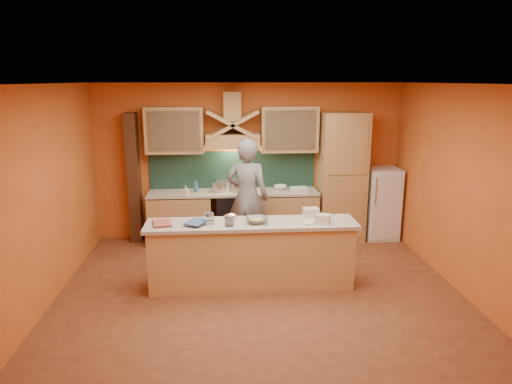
{
  "coord_description": "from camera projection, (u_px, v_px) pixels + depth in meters",
  "views": [
    {
      "loc": [
        -0.48,
        -5.66,
        2.85
      ],
      "look_at": [
        0.01,
        0.9,
        1.22
      ],
      "focal_mm": 32.0,
      "sensor_mm": 36.0,
      "label": 1
    }
  ],
  "objects": [
    {
      "name": "hood_chimney",
      "position": [
        232.0,
        106.0,
        7.88
      ],
      "size": [
        0.3,
        0.3,
        0.5
      ],
      "primitive_type": "cube",
      "color": "tan",
      "rests_on": "wall_back"
    },
    {
      "name": "counter_top",
      "position": [
        233.0,
        192.0,
        8.09
      ],
      "size": [
        3.0,
        0.62,
        0.04
      ],
      "primitive_type": "cube",
      "color": "beige",
      "rests_on": "base_cabinet_left"
    },
    {
      "name": "mixing_bowl",
      "position": [
        257.0,
        220.0,
        6.22
      ],
      "size": [
        0.33,
        0.33,
        0.07
      ],
      "primitive_type": "imported",
      "rotation": [
        0.0,
        0.0,
        0.1
      ],
      "color": "silver",
      "rests_on": "island_top"
    },
    {
      "name": "cloth",
      "position": [
        311.0,
        222.0,
        6.26
      ],
      "size": [
        0.33,
        0.3,
        0.02
      ],
      "primitive_type": "cube",
      "rotation": [
        0.0,
        0.0,
        0.46
      ],
      "color": "beige",
      "rests_on": "island_top"
    },
    {
      "name": "wall_front",
      "position": [
        288.0,
        277.0,
        3.44
      ],
      "size": [
        5.5,
        0.02,
        2.8
      ],
      "primitive_type": "cube",
      "color": "orange",
      "rests_on": "floor"
    },
    {
      "name": "jar_small",
      "position": [
        229.0,
        221.0,
        6.09
      ],
      "size": [
        0.16,
        0.16,
        0.15
      ],
      "primitive_type": "cylinder",
      "rotation": [
        0.0,
        0.0,
        0.36
      ],
      "color": "white",
      "rests_on": "island_top"
    },
    {
      "name": "pantry_column",
      "position": [
        342.0,
        177.0,
        8.17
      ],
      "size": [
        0.8,
        0.6,
        2.3
      ],
      "primitive_type": "cube",
      "color": "tan",
      "rests_on": "floor"
    },
    {
      "name": "bowl_back",
      "position": [
        280.0,
        187.0,
        8.24
      ],
      "size": [
        0.29,
        0.29,
        0.07
      ],
      "primitive_type": "imported",
      "rotation": [
        0.0,
        0.0,
        0.3
      ],
      "color": "white",
      "rests_on": "counter_top"
    },
    {
      "name": "island_top",
      "position": [
        251.0,
        224.0,
        6.26
      ],
      "size": [
        2.9,
        0.62,
        0.05
      ],
      "primitive_type": "cube",
      "color": "beige",
      "rests_on": "island_body"
    },
    {
      "name": "base_cabinet_left",
      "position": [
        180.0,
        219.0,
        8.14
      ],
      "size": [
        1.1,
        0.6,
        0.86
      ],
      "primitive_type": "cube",
      "color": "tan",
      "rests_on": "floor"
    },
    {
      "name": "book_lower",
      "position": [
        153.0,
        224.0,
        6.13
      ],
      "size": [
        0.3,
        0.37,
        0.03
      ],
      "primitive_type": "imported",
      "rotation": [
        0.0,
        0.0,
        0.21
      ],
      "color": "#AA4D3C",
      "rests_on": "island_top"
    },
    {
      "name": "stove",
      "position": [
        234.0,
        217.0,
        8.2
      ],
      "size": [
        0.6,
        0.58,
        0.9
      ],
      "primitive_type": "cube",
      "color": "black",
      "rests_on": "floor"
    },
    {
      "name": "floor",
      "position": [
        260.0,
        295.0,
        6.2
      ],
      "size": [
        5.5,
        5.0,
        0.01
      ],
      "primitive_type": "cube",
      "color": "brown",
      "rests_on": "ground"
    },
    {
      "name": "ceiling",
      "position": [
        261.0,
        84.0,
        5.53
      ],
      "size": [
        5.5,
        5.0,
        0.01
      ],
      "primitive_type": "cube",
      "color": "white",
      "rests_on": "wall_back"
    },
    {
      "name": "dish_rack",
      "position": [
        299.0,
        190.0,
        7.97
      ],
      "size": [
        0.29,
        0.24,
        0.1
      ],
      "primitive_type": "cube",
      "rotation": [
        0.0,
        0.0,
        0.06
      ],
      "color": "white",
      "rests_on": "counter_top"
    },
    {
      "name": "island_body",
      "position": [
        251.0,
        257.0,
        6.38
      ],
      "size": [
        2.8,
        0.55,
        0.88
      ],
      "primitive_type": "cube",
      "color": "#DCB370",
      "rests_on": "floor"
    },
    {
      "name": "book_upper",
      "position": [
        189.0,
        221.0,
        6.19
      ],
      "size": [
        0.36,
        0.39,
        0.02
      ],
      "primitive_type": "imported",
      "rotation": [
        0.0,
        0.0,
        -0.49
      ],
      "color": "#3F5D8B",
      "rests_on": "island_top"
    },
    {
      "name": "grocery_bag_a",
      "position": [
        311.0,
        213.0,
        6.45
      ],
      "size": [
        0.22,
        0.18,
        0.14
      ],
      "primitive_type": "cube",
      "rotation": [
        0.0,
        0.0,
        0.05
      ],
      "color": "beige",
      "rests_on": "island_top"
    },
    {
      "name": "upper_cabinet_right",
      "position": [
        289.0,
        129.0,
        8.02
      ],
      "size": [
        1.0,
        0.35,
        0.8
      ],
      "primitive_type": "cube",
      "color": "tan",
      "rests_on": "wall_back"
    },
    {
      "name": "wall_back",
      "position": [
        249.0,
        162.0,
        8.28
      ],
      "size": [
        5.5,
        0.02,
        2.8
      ],
      "primitive_type": "cube",
      "color": "orange",
      "rests_on": "floor"
    },
    {
      "name": "fridge",
      "position": [
        381.0,
        203.0,
        8.35
      ],
      "size": [
        0.58,
        0.6,
        1.3
      ],
      "primitive_type": "cube",
      "color": "white",
      "rests_on": "floor"
    },
    {
      "name": "pot_large",
      "position": [
        219.0,
        188.0,
        8.07
      ],
      "size": [
        0.28,
        0.28,
        0.15
      ],
      "primitive_type": "cylinder",
      "rotation": [
        0.0,
        0.0,
        -0.14
      ],
      "color": "silver",
      "rests_on": "stove"
    },
    {
      "name": "kitchen_scale",
      "position": [
        231.0,
        220.0,
        6.2
      ],
      "size": [
        0.16,
        0.16,
        0.1
      ],
      "primitive_type": "cube",
      "rotation": [
        0.0,
        0.0,
        -0.36
      ],
      "color": "white",
      "rests_on": "island_top"
    },
    {
      "name": "jar_large",
      "position": [
        209.0,
        219.0,
        6.16
      ],
      "size": [
        0.16,
        0.16,
        0.16
      ],
      "primitive_type": "cylinder",
      "rotation": [
        0.0,
        0.0,
        0.21
      ],
      "color": "silver",
      "rests_on": "island_top"
    },
    {
      "name": "backsplash",
      "position": [
        233.0,
        170.0,
        8.28
      ],
      "size": [
        3.0,
        0.03,
        0.7
      ],
      "primitive_type": "cube",
      "color": "#173329",
      "rests_on": "wall_back"
    },
    {
      "name": "upper_cabinet_left",
      "position": [
        175.0,
        130.0,
        7.88
      ],
      "size": [
        1.0,
        0.35,
        0.8
      ],
      "primitive_type": "cube",
      "color": "tan",
      "rests_on": "wall_back"
    },
    {
      "name": "range_hood",
      "position": [
        233.0,
        140.0,
        7.92
      ],
      "size": [
        0.92,
        0.5,
        0.24
      ],
      "primitive_type": "cube",
      "color": "tan",
      "rests_on": "wall_back"
    },
    {
      "name": "person",
      "position": [
        247.0,
        197.0,
        7.5
      ],
      "size": [
        0.83,
        0.68,
        1.94
      ],
      "primitive_type": "imported",
      "rotation": [
        0.0,
        0.0,
        2.78
      ],
      "color": "gray",
      "rests_on": "floor"
    },
    {
      "name": "grocery_bag_b",
      "position": [
        323.0,
        219.0,
        6.21
      ],
      "size": [
        0.24,
        0.22,
        0.12
      ],
      "primitive_type": "cube",
      "rotation": [
        0.0,
        0.0,
        -0.42
      ],
      "color": "beige",
      "rests_on": "island_top"
    },
    {
      "name": "soap_bottle_b",
      "position": [
        196.0,
        186.0,
        8.04
      ],
      "size": [
        0.11,
        0.11,
        0.23
      ],
      "primitive_type": "imported",
      "rotation": [
        0.0,
        0.0,
        0.27
      ],
      "color": "#346590",
      "rests_on": "counter_top"
    },
    {
      "name": "soap_bottle_a",
      "position": [
        186.0,
        191.0,
        7.77
      ],
      "size": [
        0.11,
        0.11,
        0.18
      ],
      "primitive_type": "imported",
      "rotation": [
        0.0,
        0.0,
        -0.43
      ],
      "color": "white",
      "rests_on": "counter_top"
    },
    {
      "name": "wall_right",
      "position": [
        466.0,
        192.0,
        6.06
      ],
      "size": [
        0.02,
        5.0,
        2.8
      ],
      "primitive_type": "cube",
      "color": "orange",
      "rests_on": "floor"
    },
    {
      "name": "base_cabinet_right",
      "position": [
        286.0,
        217.0,
        8.27
      ],
      "size": [
        1.1,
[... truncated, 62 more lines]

